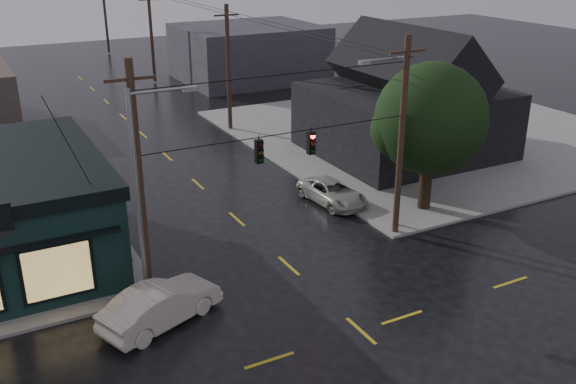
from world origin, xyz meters
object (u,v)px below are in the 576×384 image
corner_tree (431,119)px  sedan_cream (161,304)px  utility_pole_ne (395,234)px  utility_pole_nw (150,295)px  suv_silver (332,192)px

corner_tree → sedan_cream: size_ratio=1.60×
utility_pole_ne → sedan_cream: (-13.18, -2.30, 0.84)m
corner_tree → utility_pole_nw: bearing=-173.8°
utility_pole_nw → sedan_cream: (-0.18, -2.30, 0.84)m
corner_tree → utility_pole_ne: 6.45m
utility_pole_nw → sedan_cream: utility_pole_nw is taller
corner_tree → utility_pole_ne: (-3.31, -1.78, -5.24)m
utility_pole_nw → utility_pole_ne: size_ratio=1.00×
utility_pole_nw → utility_pole_ne: same height
utility_pole_ne → sedan_cream: size_ratio=1.99×
corner_tree → utility_pole_ne: corner_tree is taller
utility_pole_nw → sedan_cream: bearing=-94.4°
utility_pole_ne → sedan_cream: utility_pole_ne is taller
corner_tree → utility_pole_ne: size_ratio=0.80×
sedan_cream → suv_silver: bearing=-81.3°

